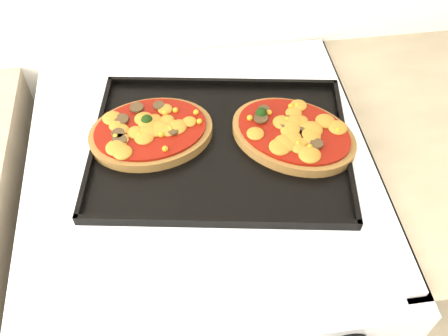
{
  "coord_description": "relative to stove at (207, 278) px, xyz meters",
  "views": [
    {
      "loc": [
        0.0,
        1.15,
        1.56
      ],
      "look_at": [
        0.07,
        1.66,
        0.92
      ],
      "focal_mm": 40.0,
      "sensor_mm": 36.0,
      "label": 1
    }
  ],
  "objects": [
    {
      "name": "stove",
      "position": [
        0.0,
        0.0,
        0.0
      ],
      "size": [
        0.6,
        0.6,
        0.91
      ],
      "primitive_type": "cube",
      "color": "silver",
      "rests_on": "floor"
    },
    {
      "name": "pizza_right",
      "position": [
        0.16,
        0.01,
        0.48
      ],
      "size": [
        0.27,
        0.25,
        0.03
      ],
      "primitive_type": null,
      "rotation": [
        0.0,
        0.0,
        -0.6
      ],
      "color": "brown",
      "rests_on": "baking_tray"
    },
    {
      "name": "baking_tray",
      "position": [
        0.04,
        0.01,
        0.47
      ],
      "size": [
        0.48,
        0.39,
        0.02
      ],
      "primitive_type": "cube",
      "rotation": [
        0.0,
        0.0,
        -0.16
      ],
      "color": "black",
      "rests_on": "stove"
    },
    {
      "name": "pizza_left",
      "position": [
        -0.08,
        0.05,
        0.48
      ],
      "size": [
        0.23,
        0.18,
        0.03
      ],
      "primitive_type": null,
      "rotation": [
        0.0,
        0.0,
        0.11
      ],
      "color": "brown",
      "rests_on": "baking_tray"
    }
  ]
}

